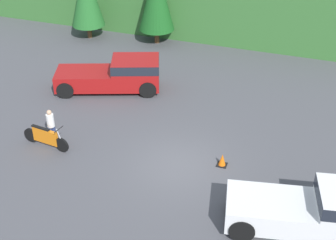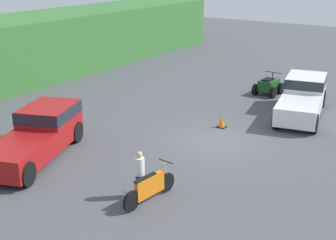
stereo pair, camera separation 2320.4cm
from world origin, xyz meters
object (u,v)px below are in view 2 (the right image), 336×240
pickup_truck_red (39,132)px  quad_atv (269,86)px  dirt_bike (150,187)px  traffic_cone (222,122)px  pickup_truck_second (303,96)px  rider_person (140,172)px

pickup_truck_red → quad_atv: (13.54, -4.36, -0.46)m
dirt_bike → traffic_cone: bearing=16.3°
pickup_truck_red → pickup_truck_second: (11.05, -7.17, 0.00)m
traffic_cone → quad_atv: bearing=2.8°
quad_atv → pickup_truck_red: bearing=165.1°
dirt_bike → traffic_cone: size_ratio=4.34×
quad_atv → pickup_truck_second: bearing=-128.5°
quad_atv → rider_person: (-14.22, -1.16, 0.40)m
dirt_bike → quad_atv: bearing=13.3°
quad_atv → rider_person: rider_person is taller
pickup_truck_second → dirt_bike: 11.85m
pickup_truck_red → quad_atv: size_ratio=3.17×
quad_atv → traffic_cone: 6.62m
pickup_truck_second → traffic_cone: 4.86m
pickup_truck_second → traffic_cone: (-4.12, 2.48, -0.69)m
pickup_truck_second → rider_person: 11.85m
pickup_truck_second → rider_person: bearing=160.6°
quad_atv → rider_person: bearing=-172.3°
dirt_bike → traffic_cone: 7.77m
pickup_truck_red → dirt_bike: pickup_truck_red is taller
pickup_truck_red → rider_person: size_ratio=3.55×
pickup_truck_second → dirt_bike: size_ratio=2.43×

